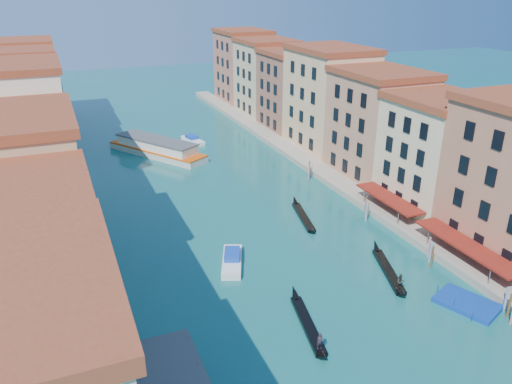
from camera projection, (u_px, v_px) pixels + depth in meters
left_bank_palazzos at (27, 143)px, 75.73m from camera, size 12.80×128.40×21.00m
right_bank_palazzos at (344, 110)px, 95.58m from camera, size 12.80×128.40×21.00m
quay at (305, 161)px, 96.35m from camera, size 4.00×140.00×1.00m
restaurant_awnings at (470, 247)px, 59.60m from camera, size 3.20×44.55×3.12m
mooring_poles_right at (416, 243)px, 64.12m from camera, size 1.44×54.24×3.20m
vaporetto_far at (157, 148)px, 100.62m from camera, size 16.60×22.13×3.40m
gondola_fore at (308, 323)px, 50.36m from camera, size 3.30×12.19×2.45m
gondola_right at (389, 270)px, 59.53m from camera, size 5.03×12.40×2.55m
gondola_far at (303, 215)px, 73.96m from camera, size 3.66×12.41×1.77m
motorboat_mid at (232, 260)px, 61.59m from camera, size 4.85×7.65×1.52m
motorboat_far at (193, 140)px, 109.17m from camera, size 3.71×7.46×1.48m
blue_dock at (467, 303)px, 53.77m from camera, size 6.24×7.36×0.52m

